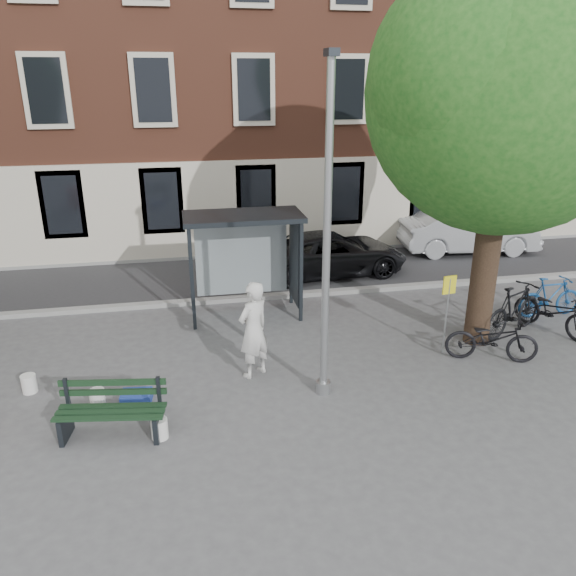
{
  "coord_description": "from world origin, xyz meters",
  "views": [
    {
      "loc": [
        -2.47,
        -9.08,
        5.71
      ],
      "look_at": [
        -0.28,
        2.07,
        1.4
      ],
      "focal_mm": 35.0,
      "sensor_mm": 36.0,
      "label": 1
    }
  ],
  "objects_px": {
    "painter": "(253,330)",
    "bike_b": "(550,297)",
    "bike_d": "(514,309)",
    "notice_sign": "(448,299)",
    "car_dark": "(332,253)",
    "car_silver": "(469,231)",
    "bike_a": "(492,339)",
    "lamppost": "(326,254)",
    "bike_c": "(554,311)",
    "bus_shelter": "(259,240)",
    "bench": "(112,413)"
  },
  "relations": [
    {
      "from": "lamppost",
      "to": "bike_d",
      "type": "bearing_deg",
      "value": 18.75
    },
    {
      "from": "bike_a",
      "to": "bike_b",
      "type": "bearing_deg",
      "value": -35.0
    },
    {
      "from": "lamppost",
      "to": "bike_c",
      "type": "xyz_separation_m",
      "value": [
        6.01,
        1.62,
        -2.26
      ]
    },
    {
      "from": "bike_b",
      "to": "car_silver",
      "type": "distance_m",
      "value": 5.53
    },
    {
      "from": "car_dark",
      "to": "car_silver",
      "type": "relative_size",
      "value": 1.0
    },
    {
      "from": "bench",
      "to": "bike_d",
      "type": "height_order",
      "value": "bike_d"
    },
    {
      "from": "lamppost",
      "to": "notice_sign",
      "type": "distance_m",
      "value": 3.54
    },
    {
      "from": "bus_shelter",
      "to": "bench",
      "type": "relative_size",
      "value": 1.53
    },
    {
      "from": "bike_d",
      "to": "notice_sign",
      "type": "bearing_deg",
      "value": 80.55
    },
    {
      "from": "bike_b",
      "to": "car_silver",
      "type": "xyz_separation_m",
      "value": [
        0.66,
        5.48,
        0.24
      ]
    },
    {
      "from": "lamppost",
      "to": "notice_sign",
      "type": "xyz_separation_m",
      "value": [
        3.0,
        1.11,
        -1.51
      ]
    },
    {
      "from": "bike_c",
      "to": "notice_sign",
      "type": "height_order",
      "value": "notice_sign"
    },
    {
      "from": "bike_d",
      "to": "notice_sign",
      "type": "relative_size",
      "value": 1.15
    },
    {
      "from": "lamppost",
      "to": "car_dark",
      "type": "distance_m",
      "value": 7.35
    },
    {
      "from": "lamppost",
      "to": "car_silver",
      "type": "height_order",
      "value": "lamppost"
    },
    {
      "from": "bike_a",
      "to": "notice_sign",
      "type": "xyz_separation_m",
      "value": [
        -0.83,
        0.52,
        0.77
      ]
    },
    {
      "from": "painter",
      "to": "bike_d",
      "type": "xyz_separation_m",
      "value": [
        6.21,
        0.76,
        -0.39
      ]
    },
    {
      "from": "bus_shelter",
      "to": "bike_a",
      "type": "height_order",
      "value": "bus_shelter"
    },
    {
      "from": "painter",
      "to": "bike_c",
      "type": "distance_m",
      "value": 7.25
    },
    {
      "from": "car_dark",
      "to": "bench",
      "type": "bearing_deg",
      "value": 137.36
    },
    {
      "from": "bike_d",
      "to": "car_dark",
      "type": "distance_m",
      "value": 5.88
    },
    {
      "from": "lamppost",
      "to": "painter",
      "type": "relative_size",
      "value": 3.04
    },
    {
      "from": "bus_shelter",
      "to": "bike_a",
      "type": "relative_size",
      "value": 1.5
    },
    {
      "from": "lamppost",
      "to": "painter",
      "type": "distance_m",
      "value": 2.34
    },
    {
      "from": "painter",
      "to": "notice_sign",
      "type": "height_order",
      "value": "painter"
    },
    {
      "from": "lamppost",
      "to": "bike_c",
      "type": "height_order",
      "value": "lamppost"
    },
    {
      "from": "bus_shelter",
      "to": "bike_c",
      "type": "height_order",
      "value": "bus_shelter"
    },
    {
      "from": "bench",
      "to": "car_silver",
      "type": "relative_size",
      "value": 0.4
    },
    {
      "from": "lamppost",
      "to": "bench",
      "type": "height_order",
      "value": "lamppost"
    },
    {
      "from": "bike_c",
      "to": "bike_d",
      "type": "distance_m",
      "value": 1.01
    },
    {
      "from": "bus_shelter",
      "to": "car_silver",
      "type": "distance_m",
      "value": 8.75
    },
    {
      "from": "bus_shelter",
      "to": "car_silver",
      "type": "xyz_separation_m",
      "value": [
        7.76,
        3.85,
        -1.16
      ]
    },
    {
      "from": "bus_shelter",
      "to": "bike_b",
      "type": "bearing_deg",
      "value": -12.91
    },
    {
      "from": "notice_sign",
      "to": "bike_a",
      "type": "bearing_deg",
      "value": -40.29
    },
    {
      "from": "lamppost",
      "to": "bus_shelter",
      "type": "height_order",
      "value": "lamppost"
    },
    {
      "from": "bench",
      "to": "bike_c",
      "type": "distance_m",
      "value": 10.08
    },
    {
      "from": "bench",
      "to": "notice_sign",
      "type": "bearing_deg",
      "value": 23.16
    },
    {
      "from": "bike_b",
      "to": "bus_shelter",
      "type": "bearing_deg",
      "value": 75.87
    },
    {
      "from": "bus_shelter",
      "to": "bike_a",
      "type": "bearing_deg",
      "value": -38.4
    },
    {
      "from": "bus_shelter",
      "to": "bike_b",
      "type": "xyz_separation_m",
      "value": [
        7.11,
        -1.63,
        -1.4
      ]
    },
    {
      "from": "car_dark",
      "to": "bike_b",
      "type": "bearing_deg",
      "value": -137.82
    },
    {
      "from": "painter",
      "to": "bike_b",
      "type": "distance_m",
      "value": 7.87
    },
    {
      "from": "car_silver",
      "to": "bike_d",
      "type": "bearing_deg",
      "value": 166.56
    },
    {
      "from": "painter",
      "to": "car_silver",
      "type": "relative_size",
      "value": 0.44
    },
    {
      "from": "bench",
      "to": "bike_b",
      "type": "relative_size",
      "value": 1.07
    },
    {
      "from": "car_dark",
      "to": "car_silver",
      "type": "distance_m",
      "value": 5.31
    },
    {
      "from": "bike_a",
      "to": "bike_c",
      "type": "bearing_deg",
      "value": -44.96
    },
    {
      "from": "painter",
      "to": "notice_sign",
      "type": "relative_size",
      "value": 1.12
    },
    {
      "from": "painter",
      "to": "bench",
      "type": "height_order",
      "value": "painter"
    },
    {
      "from": "car_dark",
      "to": "notice_sign",
      "type": "xyz_separation_m",
      "value": [
        1.01,
        -5.63,
        0.64
      ]
    }
  ]
}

